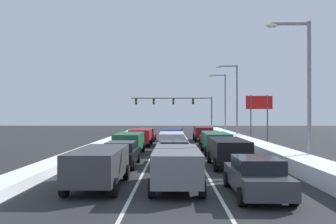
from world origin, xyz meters
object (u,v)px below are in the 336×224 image
(suv_red_left_lane_fourth, at_px, (141,136))
(street_lamp_right_near, at_px, (303,81))
(sedan_charcoal_right_lane_nearest, at_px, (256,176))
(suv_green_left_lane_third, at_px, (129,141))
(sedan_tan_center_lane_fifth, at_px, (175,134))
(suv_silver_center_lane_third, at_px, (172,141))
(sedan_black_left_lane_second, at_px, (121,154))
(suv_gray_center_lane_nearest, at_px, (177,164))
(street_lamp_right_mid, at_px, (234,96))
(suv_charcoal_left_lane_nearest, at_px, (99,164))
(roadside_sign_right, at_px, (259,107))
(sedan_maroon_left_lane_fifth, at_px, (147,134))
(traffic_light_gantry, at_px, (181,104))
(suv_green_right_lane_third, at_px, (216,141))
(suv_navy_center_lane_fourth, at_px, (172,135))
(sedan_white_center_lane_second, at_px, (174,153))
(suv_black_right_lane_second, at_px, (228,150))
(sedan_red_right_lane_fourth, at_px, (210,139))
(suv_maroon_right_lane_fifth, at_px, (203,132))
(street_lamp_right_far, at_px, (223,99))

(suv_red_left_lane_fourth, xyz_separation_m, street_lamp_right_near, (10.89, -13.91, 4.12))
(sedan_charcoal_right_lane_nearest, xyz_separation_m, suv_green_left_lane_third, (-6.71, 13.52, 0.25))
(sedan_tan_center_lane_fifth, relative_size, suv_red_left_lane_fourth, 0.92)
(suv_silver_center_lane_third, xyz_separation_m, sedan_black_left_lane_second, (-3.05, -7.13, -0.25))
(suv_gray_center_lane_nearest, height_order, street_lamp_right_mid, street_lamp_right_mid)
(suv_red_left_lane_fourth, bearing_deg, sedan_tan_center_lane_fifth, 63.21)
(suv_charcoal_left_lane_nearest, relative_size, roadside_sign_right, 0.89)
(sedan_maroon_left_lane_fifth, bearing_deg, traffic_light_gantry, 75.87)
(suv_green_right_lane_third, xyz_separation_m, sedan_black_left_lane_second, (-6.63, -6.85, -0.25))
(sedan_charcoal_right_lane_nearest, relative_size, suv_gray_center_lane_nearest, 0.92)
(roadside_sign_right, bearing_deg, suv_green_left_lane_third, -134.78)
(suv_navy_center_lane_fourth, height_order, suv_green_left_lane_third, same)
(suv_silver_center_lane_third, bearing_deg, suv_red_left_lane_fourth, 116.69)
(sedan_tan_center_lane_fifth, bearing_deg, suv_green_left_lane_third, -105.02)
(sedan_charcoal_right_lane_nearest, bearing_deg, suv_green_right_lane_third, 89.06)
(suv_gray_center_lane_nearest, bearing_deg, sedan_black_left_lane_second, 118.99)
(sedan_white_center_lane_second, bearing_deg, suv_black_right_lane_second, -13.77)
(suv_navy_center_lane_fourth, bearing_deg, sedan_charcoal_right_lane_nearest, -80.91)
(sedan_red_right_lane_fourth, height_order, traffic_light_gantry, traffic_light_gantry)
(suv_black_right_lane_second, relative_size, suv_maroon_right_lane_fifth, 1.00)
(sedan_tan_center_lane_fifth, distance_m, suv_green_left_lane_third, 14.58)
(sedan_red_right_lane_fourth, distance_m, sedan_white_center_lane_second, 12.73)
(street_lamp_right_near, bearing_deg, sedan_white_center_lane_second, 170.62)
(sedan_red_right_lane_fourth, height_order, sedan_white_center_lane_second, same)
(sedan_black_left_lane_second, bearing_deg, suv_green_right_lane_third, 45.94)
(sedan_charcoal_right_lane_nearest, height_order, roadside_sign_right, roadside_sign_right)
(traffic_light_gantry, distance_m, roadside_sign_right, 19.56)
(suv_maroon_right_lane_fifth, bearing_deg, suv_red_left_lane_fourth, -135.93)
(suv_gray_center_lane_nearest, relative_size, traffic_light_gantry, 0.35)
(suv_silver_center_lane_third, relative_size, street_lamp_right_mid, 0.54)
(traffic_light_gantry, bearing_deg, sedan_tan_center_lane_fifth, -93.62)
(sedan_tan_center_lane_fifth, distance_m, suv_charcoal_left_lane_nearest, 26.45)
(suv_green_left_lane_third, distance_m, traffic_light_gantry, 31.93)
(street_lamp_right_far, relative_size, roadside_sign_right, 1.67)
(sedan_red_right_lane_fourth, bearing_deg, sedan_maroon_left_lane_fifth, 134.46)
(traffic_light_gantry, bearing_deg, suv_maroon_right_lane_fifth, -82.96)
(suv_gray_center_lane_nearest, height_order, traffic_light_gantry, traffic_light_gantry)
(suv_green_right_lane_third, xyz_separation_m, suv_green_left_lane_third, (-6.94, -0.57, 0.00))
(suv_green_right_lane_third, height_order, roadside_sign_right, roadside_sign_right)
(sedan_black_left_lane_second, relative_size, roadside_sign_right, 0.82)
(sedan_red_right_lane_fourth, xyz_separation_m, suv_charcoal_left_lane_nearest, (-6.92, -18.75, 0.25))
(suv_gray_center_lane_nearest, xyz_separation_m, roadside_sign_right, (10.24, 26.20, 3.00))
(suv_black_right_lane_second, height_order, suv_green_right_lane_third, same)
(sedan_red_right_lane_fourth, distance_m, suv_navy_center_lane_fourth, 3.95)
(suv_black_right_lane_second, relative_size, traffic_light_gantry, 0.35)
(sedan_red_right_lane_fourth, relative_size, street_lamp_right_near, 0.52)
(suv_black_right_lane_second, relative_size, suv_red_left_lane_fourth, 1.00)
(sedan_red_right_lane_fourth, bearing_deg, suv_maroon_right_lane_fifth, 91.05)
(suv_navy_center_lane_fourth, height_order, traffic_light_gantry, traffic_light_gantry)
(suv_charcoal_left_lane_nearest, bearing_deg, suv_silver_center_lane_third, 76.53)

